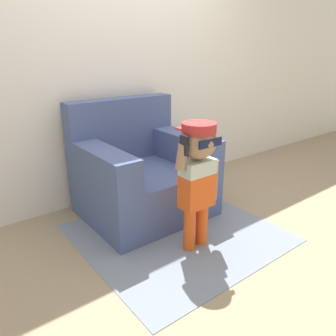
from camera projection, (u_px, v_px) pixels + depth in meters
The scene contains 6 objects.
ground_plane at pixel (167, 208), 3.05m from camera, with size 10.00×10.00×0.00m, color #998466.
wall_back at pixel (127, 60), 3.06m from camera, with size 10.00×0.05×2.60m.
armchair at pixel (141, 175), 2.90m from camera, with size 1.03×0.90×0.99m.
person_child at pixel (198, 167), 2.26m from camera, with size 0.39×0.29×0.94m.
side_table at pixel (195, 165), 3.42m from camera, with size 0.30×0.30×0.42m.
rug at pixel (177, 233), 2.64m from camera, with size 1.47×1.41×0.01m.
Camera 1 is at (-1.67, -2.18, 1.40)m, focal length 35.00 mm.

